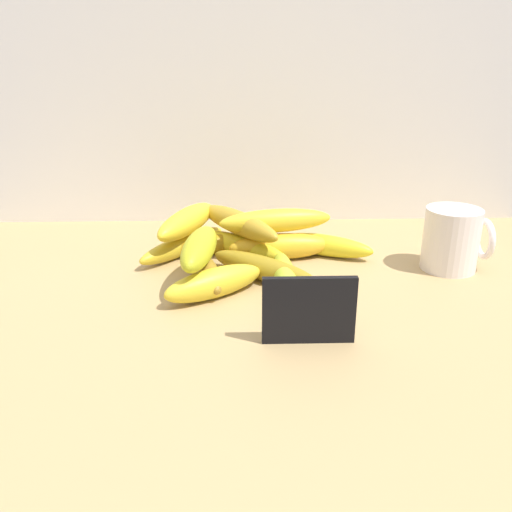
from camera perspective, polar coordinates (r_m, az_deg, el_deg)
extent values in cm
cube|color=tan|center=(75.41, -0.37, -5.87)|extent=(110.00, 76.00, 3.00)
cube|color=silver|center=(106.19, -0.95, 20.72)|extent=(130.00, 2.00, 70.00)
cube|color=black|center=(63.35, 5.64, -5.76)|extent=(11.00, 0.80, 8.40)
cube|color=olive|center=(65.89, 5.44, -8.47)|extent=(9.90, 1.20, 0.60)
cylinder|color=white|center=(89.37, 19.96, 1.68)|extent=(8.56, 8.56, 9.83)
torus|color=white|center=(91.44, 23.04, 1.68)|extent=(1.00, 6.51, 6.51)
ellipsoid|color=gold|center=(90.16, -1.62, 1.05)|extent=(16.63, 15.58, 3.60)
ellipsoid|color=#A27A24|center=(80.01, -5.44, -1.63)|extent=(7.96, 15.66, 3.84)
ellipsoid|color=#ABC031|center=(77.58, 3.15, -2.49)|extent=(3.72, 20.24, 3.40)
ellipsoid|color=gold|center=(88.98, 2.58, 1.02)|extent=(17.31, 5.96, 4.38)
ellipsoid|color=yellow|center=(75.52, -4.45, -2.87)|extent=(15.25, 12.10, 4.22)
ellipsoid|color=#A98215|center=(91.92, -3.84, 1.30)|extent=(18.64, 9.63, 3.27)
ellipsoid|color=yellow|center=(91.27, 7.27, 1.15)|extent=(16.55, 10.48, 3.64)
ellipsoid|color=olive|center=(80.84, 0.82, -1.33)|extent=(17.41, 15.26, 3.71)
ellipsoid|color=gold|center=(91.85, -7.69, 1.18)|extent=(14.80, 17.84, 3.41)
ellipsoid|color=yellow|center=(91.47, -7.32, 3.68)|extent=(11.05, 18.61, 4.34)
ellipsoid|color=#B88F25|center=(90.03, -1.89, 3.55)|extent=(15.22, 19.17, 3.95)
ellipsoid|color=yellow|center=(88.57, 2.11, 3.76)|extent=(19.21, 7.11, 3.89)
ellipsoid|color=gold|center=(77.50, -6.03, 0.84)|extent=(6.33, 16.00, 4.36)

